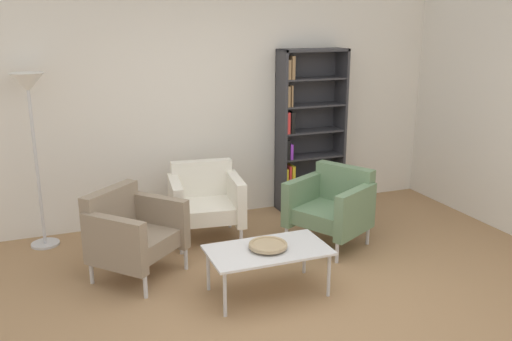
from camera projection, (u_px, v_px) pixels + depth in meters
name	position (u px, v px, depth m)	size (l,w,h in m)	color
ground_plane	(299.00, 313.00, 4.27)	(8.32, 8.32, 0.00)	#9E7751
plaster_back_panel	(208.00, 91.00, 6.09)	(6.40, 0.12, 2.90)	silver
bookshelf_tall	(305.00, 132.00, 6.43)	(0.80, 0.30, 1.90)	#333338
coffee_table_low	(268.00, 252.00, 4.49)	(1.00, 0.56, 0.40)	silver
decorative_bowl	(268.00, 245.00, 4.47)	(0.32, 0.32, 0.05)	tan
armchair_by_bookshelf	(132.00, 232.00, 4.81)	(0.95, 0.95, 0.78)	gray
armchair_near_window	(332.00, 205.00, 5.49)	(0.90, 0.93, 0.78)	slate
armchair_corner_red	(205.00, 200.00, 5.64)	(0.79, 0.74, 0.78)	white
floor_lamp_torchiere	(30.00, 104.00, 5.17)	(0.32, 0.32, 1.74)	silver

